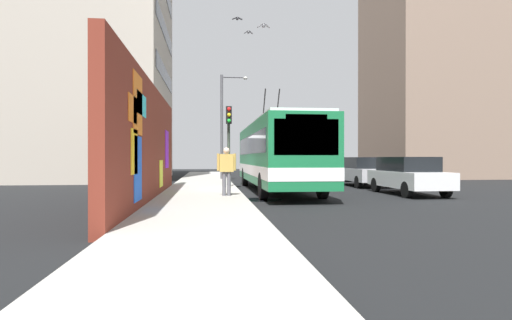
{
  "coord_description": "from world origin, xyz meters",
  "views": [
    {
      "loc": [
        -18.88,
        1.33,
        1.53
      ],
      "look_at": [
        1.11,
        -0.94,
        1.44
      ],
      "focal_mm": 29.46,
      "sensor_mm": 36.0,
      "label": 1
    }
  ],
  "objects_px": {
    "parked_car_silver": "(362,171)",
    "parked_car_black": "(331,168)",
    "parked_car_white": "(408,175)",
    "city_bus": "(276,153)",
    "pedestrian_at_curb": "(227,167)",
    "street_lamp": "(225,119)",
    "traffic_light": "(229,132)"
  },
  "relations": [
    {
      "from": "city_bus",
      "to": "street_lamp",
      "type": "xyz_separation_m",
      "value": [
        8.74,
        2.06,
        2.34
      ]
    },
    {
      "from": "parked_car_white",
      "to": "parked_car_black",
      "type": "height_order",
      "value": "same"
    },
    {
      "from": "pedestrian_at_curb",
      "to": "street_lamp",
      "type": "xyz_separation_m",
      "value": [
        12.55,
        -0.41,
        2.91
      ]
    },
    {
      "from": "traffic_light",
      "to": "street_lamp",
      "type": "xyz_separation_m",
      "value": [
        7.64,
        -0.09,
        1.32
      ]
    },
    {
      "from": "city_bus",
      "to": "street_lamp",
      "type": "bearing_deg",
      "value": 13.23
    },
    {
      "from": "city_bus",
      "to": "traffic_light",
      "type": "xyz_separation_m",
      "value": [
        1.1,
        2.15,
        1.02
      ]
    },
    {
      "from": "parked_car_white",
      "to": "pedestrian_at_curb",
      "type": "xyz_separation_m",
      "value": [
        -1.37,
        7.67,
        0.37
      ]
    },
    {
      "from": "traffic_light",
      "to": "parked_car_white",
      "type": "bearing_deg",
      "value": -115.66
    },
    {
      "from": "parked_car_black",
      "to": "street_lamp",
      "type": "xyz_separation_m",
      "value": [
        0.09,
        7.26,
        3.28
      ]
    },
    {
      "from": "city_bus",
      "to": "parked_car_white",
      "type": "bearing_deg",
      "value": -115.05
    },
    {
      "from": "city_bus",
      "to": "parked_car_silver",
      "type": "xyz_separation_m",
      "value": [
        2.78,
        -5.2,
        -0.94
      ]
    },
    {
      "from": "parked_car_silver",
      "to": "parked_car_black",
      "type": "bearing_deg",
      "value": 0.0
    },
    {
      "from": "parked_car_silver",
      "to": "parked_car_black",
      "type": "height_order",
      "value": "same"
    },
    {
      "from": "parked_car_white",
      "to": "street_lamp",
      "type": "bearing_deg",
      "value": 33.0
    },
    {
      "from": "pedestrian_at_curb",
      "to": "street_lamp",
      "type": "height_order",
      "value": "street_lamp"
    },
    {
      "from": "parked_car_white",
      "to": "street_lamp",
      "type": "distance_m",
      "value": 13.72
    },
    {
      "from": "parked_car_white",
      "to": "traffic_light",
      "type": "bearing_deg",
      "value": 64.34
    },
    {
      "from": "parked_car_white",
      "to": "parked_car_silver",
      "type": "bearing_deg",
      "value": 0.0
    },
    {
      "from": "parked_car_white",
      "to": "parked_car_silver",
      "type": "height_order",
      "value": "same"
    },
    {
      "from": "city_bus",
      "to": "parked_car_silver",
      "type": "height_order",
      "value": "city_bus"
    },
    {
      "from": "parked_car_white",
      "to": "parked_car_black",
      "type": "bearing_deg",
      "value": 0.0
    },
    {
      "from": "city_bus",
      "to": "parked_car_black",
      "type": "distance_m",
      "value": 10.14
    },
    {
      "from": "parked_car_silver",
      "to": "street_lamp",
      "type": "height_order",
      "value": "street_lamp"
    },
    {
      "from": "city_bus",
      "to": "pedestrian_at_curb",
      "type": "xyz_separation_m",
      "value": [
        -3.81,
        2.47,
        -0.57
      ]
    },
    {
      "from": "parked_car_silver",
      "to": "parked_car_black",
      "type": "relative_size",
      "value": 1.05
    },
    {
      "from": "street_lamp",
      "to": "parked_car_silver",
      "type": "bearing_deg",
      "value": -129.42
    },
    {
      "from": "parked_car_black",
      "to": "pedestrian_at_curb",
      "type": "relative_size",
      "value": 2.48
    },
    {
      "from": "parked_car_silver",
      "to": "pedestrian_at_curb",
      "type": "distance_m",
      "value": 10.11
    },
    {
      "from": "parked_car_black",
      "to": "traffic_light",
      "type": "xyz_separation_m",
      "value": [
        -7.56,
        7.35,
        1.96
      ]
    },
    {
      "from": "parked_car_black",
      "to": "traffic_light",
      "type": "bearing_deg",
      "value": 135.79
    },
    {
      "from": "parked_car_silver",
      "to": "traffic_light",
      "type": "height_order",
      "value": "traffic_light"
    },
    {
      "from": "pedestrian_at_curb",
      "to": "street_lamp",
      "type": "distance_m",
      "value": 12.89
    }
  ]
}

